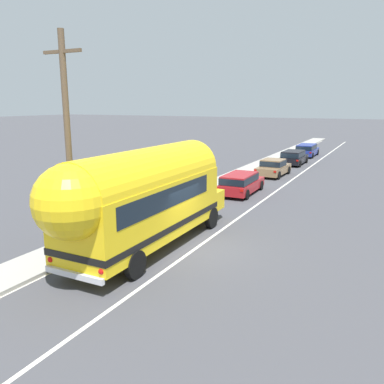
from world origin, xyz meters
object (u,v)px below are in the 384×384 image
(painted_bus, at_px, (142,196))
(car_lead, at_px, (241,182))
(car_second, at_px, (273,167))
(car_fourth, at_px, (307,149))
(car_third, at_px, (294,157))
(utility_pole, at_px, (68,141))

(painted_bus, distance_m, car_lead, 11.71)
(car_second, height_order, car_fourth, same)
(car_fourth, bearing_deg, car_lead, -90.07)
(car_lead, height_order, car_fourth, same)
(car_second, height_order, car_third, same)
(painted_bus, bearing_deg, car_fourth, 90.20)
(painted_bus, xyz_separation_m, car_third, (-0.00, 26.00, -1.52))
(utility_pole, bearing_deg, painted_bus, 20.97)
(car_lead, bearing_deg, car_fourth, 89.93)
(utility_pole, distance_m, painted_bus, 3.54)
(painted_bus, distance_m, car_third, 26.04)
(car_lead, bearing_deg, painted_bus, -89.31)
(utility_pole, bearing_deg, car_second, 82.81)
(utility_pole, relative_size, car_third, 1.90)
(utility_pole, xyz_separation_m, car_second, (2.55, 20.22, -3.70))
(car_lead, xyz_separation_m, car_second, (0.05, 7.59, -0.06))
(utility_pole, height_order, car_second, utility_pole)
(painted_bus, xyz_separation_m, car_second, (-0.09, 19.20, -1.58))
(painted_bus, bearing_deg, car_second, 90.28)
(utility_pole, relative_size, car_lead, 1.84)
(utility_pole, distance_m, car_second, 20.71)
(painted_bus, distance_m, car_second, 19.27)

